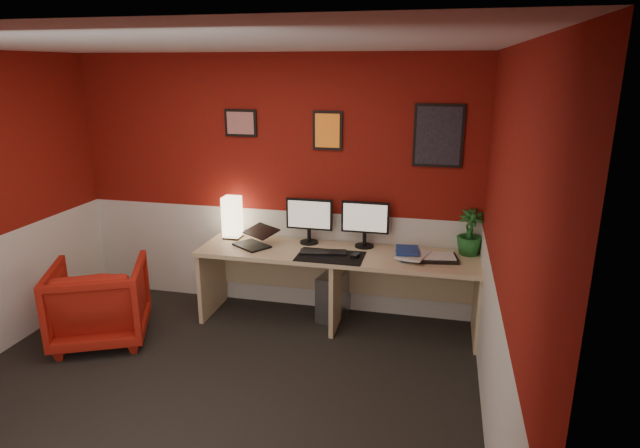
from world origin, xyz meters
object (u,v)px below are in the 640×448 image
at_px(shoji_lamp, 232,219).
at_px(laptop, 251,235).
at_px(desk, 337,289).
at_px(monitor_left, 309,214).
at_px(monitor_right, 365,217).
at_px(pc_tower, 334,294).
at_px(potted_plant, 470,232).
at_px(armchair, 100,302).
at_px(zen_tray, 437,258).

height_order(shoji_lamp, laptop, shoji_lamp).
height_order(desk, laptop, laptop).
bearing_deg(monitor_left, desk, -31.91).
relative_size(laptop, monitor_right, 0.57).
height_order(laptop, pc_tower, laptop).
distance_m(monitor_left, pc_tower, 0.84).
height_order(monitor_left, potted_plant, monitor_left).
bearing_deg(armchair, zen_tray, 170.06).
bearing_deg(armchair, potted_plant, 172.37).
bearing_deg(desk, pc_tower, 110.59).
relative_size(monitor_left, armchair, 0.73).
xyz_separation_m(laptop, zen_tray, (1.72, 0.03, -0.09)).
bearing_deg(shoji_lamp, monitor_right, 1.22).
xyz_separation_m(shoji_lamp, armchair, (-0.90, -0.94, -0.57)).
bearing_deg(potted_plant, laptop, -173.12).
distance_m(desk, armchair, 2.14).
height_order(desk, monitor_left, monitor_left).
relative_size(desk, monitor_left, 4.48).
height_order(zen_tray, pc_tower, zen_tray).
bearing_deg(monitor_left, laptop, -155.84).
distance_m(monitor_right, pc_tower, 0.84).
bearing_deg(monitor_right, potted_plant, 0.23).
distance_m(zen_tray, pc_tower, 1.11).
xyz_separation_m(shoji_lamp, monitor_left, (0.78, 0.02, 0.09)).
bearing_deg(laptop, monitor_left, 58.68).
height_order(shoji_lamp, monitor_right, monitor_right).
distance_m(monitor_right, potted_plant, 0.96).
distance_m(desk, laptop, 0.95).
relative_size(potted_plant, armchair, 0.52).
xyz_separation_m(laptop, pc_tower, (0.76, 0.20, -0.61)).
xyz_separation_m(monitor_left, pc_tower, (0.26, -0.03, -0.80)).
xyz_separation_m(shoji_lamp, monitor_right, (1.32, 0.03, 0.09)).
distance_m(zen_tray, armchair, 3.02).
bearing_deg(shoji_lamp, pc_tower, -0.45).
xyz_separation_m(desk, laptop, (-0.83, -0.03, 0.47)).
distance_m(shoji_lamp, potted_plant, 2.27).
bearing_deg(armchair, laptop, -172.82).
height_order(laptop, monitor_right, monitor_right).
height_order(shoji_lamp, zen_tray, shoji_lamp).
bearing_deg(zen_tray, potted_plant, 37.43).
distance_m(laptop, monitor_left, 0.58).
height_order(shoji_lamp, potted_plant, potted_plant).
distance_m(laptop, pc_tower, 1.00).
xyz_separation_m(desk, monitor_left, (-0.32, 0.20, 0.66)).
bearing_deg(zen_tray, laptop, -178.98).
height_order(laptop, potted_plant, potted_plant).
relative_size(monitor_right, zen_tray, 1.66).
relative_size(desk, monitor_right, 4.48).
bearing_deg(desk, laptop, -178.20).
bearing_deg(monitor_right, zen_tray, -16.85).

